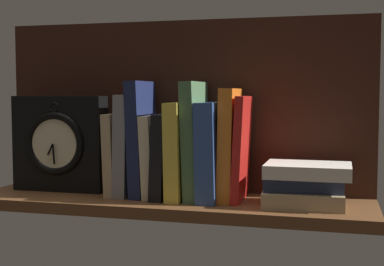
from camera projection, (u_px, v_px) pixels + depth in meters
ground_plane at (169, 204)px, 119.08cm from camera, size 88.33×22.54×2.50cm
back_panel at (183, 106)px, 127.80cm from camera, size 88.33×1.20×40.11cm
book_tan_shortstories at (117, 154)px, 123.43cm from camera, size 2.79×12.18×18.54cm
book_gray_chess at (129, 145)px, 122.53cm from camera, size 3.50×12.45×22.77cm
book_navy_bierce at (142, 139)px, 121.60cm from camera, size 3.73×12.96×25.84cm
book_cream_twain at (154, 156)px, 121.14cm from camera, size 3.20×12.87×18.26cm
book_black_skeptic at (167, 155)px, 120.37cm from camera, size 3.62×15.45×18.62cm
book_yellow_seinlanguage at (181, 150)px, 119.42cm from camera, size 3.61×16.49×21.12cm
book_green_romantic at (196, 140)px, 118.40cm from camera, size 3.77×14.57×25.66cm
book_blue_modern at (212, 151)px, 117.60cm from camera, size 4.61×16.40×21.24cm
book_orange_pandolfini at (230, 144)px, 116.50cm from camera, size 3.34×12.19×24.17cm
book_red_requiem at (242, 149)px, 115.88cm from camera, size 2.76×13.07×22.54cm
framed_clock at (59, 143)px, 127.31cm from camera, size 22.46×6.41×22.46cm
book_stack_side at (304, 185)px, 110.55cm from camera, size 18.13×13.58×8.77cm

